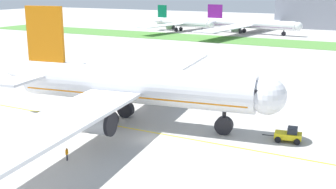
# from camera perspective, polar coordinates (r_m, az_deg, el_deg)

# --- Properties ---
(ground_plane) EXTENTS (600.00, 600.00, 0.00)m
(ground_plane) POSITION_cam_1_polar(r_m,az_deg,el_deg) (63.14, -2.21, -5.91)
(ground_plane) COLOR #ADAAA5
(ground_plane) RESTS_ON ground
(apron_taxi_line) EXTENTS (280.00, 0.36, 0.01)m
(apron_taxi_line) POSITION_cam_1_polar(r_m,az_deg,el_deg) (65.33, -1.02, -5.20)
(apron_taxi_line) COLOR yellow
(apron_taxi_line) RESTS_ON ground
(grass_median_strip) EXTENTS (320.00, 24.00, 0.10)m
(grass_median_strip) POSITION_cam_1_polar(r_m,az_deg,el_deg) (173.12, 18.00, 6.29)
(grass_median_strip) COLOR #4C8438
(grass_median_strip) RESTS_ON ground
(airliner_foreground) EXTENTS (48.04, 74.82, 18.50)m
(airliner_foreground) POSITION_cam_1_polar(r_m,az_deg,el_deg) (68.54, -4.90, 1.13)
(airliner_foreground) COLOR white
(airliner_foreground) RESTS_ON ground
(pushback_tug) EXTENTS (5.64, 2.89, 2.18)m
(pushback_tug) POSITION_cam_1_polar(r_m,az_deg,el_deg) (64.23, 15.68, -5.16)
(pushback_tug) COLOR yellow
(pushback_tug) RESTS_ON ground
(ground_crew_wingwalker_port) EXTENTS (0.41, 0.55, 1.70)m
(ground_crew_wingwalker_port) POSITION_cam_1_polar(r_m,az_deg,el_deg) (56.83, -13.22, -7.51)
(ground_crew_wingwalker_port) COLOR black
(ground_crew_wingwalker_port) RESTS_ON ground
(ground_crew_marshaller_front) EXTENTS (0.44, 0.51, 1.66)m
(ground_crew_marshaller_front) POSITION_cam_1_polar(r_m,az_deg,el_deg) (71.09, -13.02, -3.10)
(ground_crew_marshaller_front) COLOR black
(ground_crew_marshaller_front) RESTS_ON ground
(ground_crew_wingwalker_starboard) EXTENTS (0.34, 0.55, 1.60)m
(ground_crew_wingwalker_starboard) POSITION_cam_1_polar(r_m,az_deg,el_deg) (71.05, -6.90, -2.88)
(ground_crew_wingwalker_starboard) COLOR black
(ground_crew_wingwalker_starboard) RESTS_ON ground
(parked_airliner_far_left) EXTENTS (36.36, 57.80, 12.38)m
(parked_airliner_far_left) POSITION_cam_1_polar(r_m,az_deg,el_deg) (213.80, 1.80, 9.46)
(parked_airliner_far_left) COLOR white
(parked_airliner_far_left) RESTS_ON ground
(parked_airliner_far_centre) EXTENTS (50.35, 82.63, 12.97)m
(parked_airliner_far_centre) POSITION_cam_1_polar(r_m,az_deg,el_deg) (207.08, 10.47, 9.14)
(parked_airliner_far_centre) COLOR white
(parked_airliner_far_centre) RESTS_ON ground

